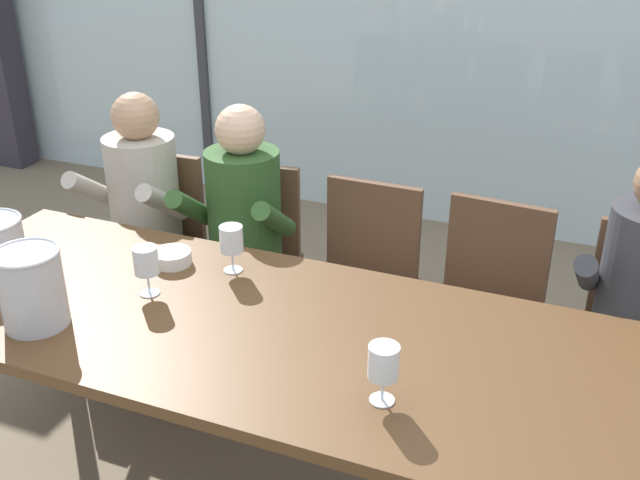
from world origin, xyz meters
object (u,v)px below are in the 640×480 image
Objects in this scene: chair_left_of_center at (249,248)px; chair_near_curtain at (155,233)px; wine_glass_by_left_taster at (231,241)px; person_olive_shirt at (237,227)px; tasting_bowl at (172,258)px; wine_glass_near_bucket at (146,263)px; person_beige_jumper at (135,208)px; wine_glass_center_pour at (384,364)px; dining_table at (279,345)px; chair_center at (364,270)px; ice_bucket_secondary at (31,287)px; chair_right_of_center at (487,294)px.

chair_near_curtain is at bearing 174.37° from chair_left_of_center.
person_olive_shirt is at bearing 116.57° from wine_glass_by_left_taster.
wine_glass_near_bucket is at bearing -78.03° from tasting_bowl.
wine_glass_center_pour is at bearing -32.98° from person_beige_jumper.
dining_table is at bearing -65.73° from chair_left_of_center.
chair_near_curtain reaches higher than tasting_bowl.
person_olive_shirt is (-0.53, -0.14, 0.17)m from chair_center.
wine_glass_near_bucket is (0.22, 0.29, -0.01)m from ice_bucket_secondary.
dining_table is 2.24× the size of person_olive_shirt.
ice_bucket_secondary is at bearing -105.83° from chair_left_of_center.
chair_left_of_center is at bearing -178.50° from chair_center.
chair_near_curtain is 0.84m from tasting_bowl.
tasting_bowl is at bearing -93.66° from person_olive_shirt.
ice_bucket_secondary is (-0.70, -1.15, 0.37)m from chair_center.
wine_glass_center_pour is at bearing 2.12° from ice_bucket_secondary.
wine_glass_by_left_taster is at bearing 9.09° from tasting_bowl.
ice_bucket_secondary is at bearing -159.90° from dining_table.
ice_bucket_secondary reaches higher than tasting_bowl.
person_beige_jumper is at bearing 144.90° from dining_table.
chair_right_of_center is (0.51, 0.88, -0.17)m from dining_table.
chair_left_of_center is 4.98× the size of wine_glass_center_pour.
chair_near_curtain is at bearing 142.23° from wine_glass_by_left_taster.
wine_glass_center_pour is (-0.10, -1.10, 0.35)m from chair_right_of_center.
chair_near_curtain is 0.73× the size of person_olive_shirt.
person_olive_shirt reaches higher than chair_left_of_center.
ice_bucket_secondary reaches higher than wine_glass_by_left_taster.
dining_table is 1.03m from chair_right_of_center.
wine_glass_center_pour is (0.72, -0.51, 0.00)m from wine_glass_by_left_taster.
person_beige_jumper is at bearing 176.40° from person_olive_shirt.
tasting_bowl is 0.81× the size of wine_glass_center_pour.
chair_near_curtain is 1.86m from wine_glass_center_pour.
wine_glass_center_pour is (0.98, -1.10, 0.35)m from chair_left_of_center.
ice_bucket_secondary is (-0.15, -1.15, 0.37)m from chair_left_of_center.
chair_center is 4.98× the size of wine_glass_center_pour.
tasting_bowl is at bearing -144.57° from chair_right_of_center.
tasting_bowl is 0.25m from wine_glass_by_left_taster.
chair_right_of_center is 4.98× the size of wine_glass_center_pour.
dining_table is at bearing -3.70° from wine_glass_near_bucket.
dining_table is 2.24× the size of person_beige_jumper.
ice_bucket_secondary is 1.48× the size of wine_glass_by_left_taster.
dining_table is 1.30m from person_beige_jumper.
person_olive_shirt is at bearing 134.65° from wine_glass_center_pour.
dining_table is 0.53m from wine_glass_near_bucket.
dining_table is at bearing -41.10° from chair_near_curtain.
person_olive_shirt is at bearing -163.88° from chair_center.
chair_left_of_center is at bearing 94.51° from wine_glass_near_bucket.
person_beige_jumper is at bearing -172.81° from chair_left_of_center.
wine_glass_center_pour reaches higher than tasting_bowl.
chair_center is at bearing 63.59° from wine_glass_by_left_taster.
chair_center is (1.04, 0.02, 0.00)m from chair_near_curtain.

